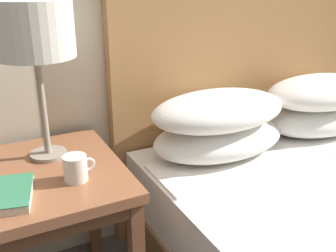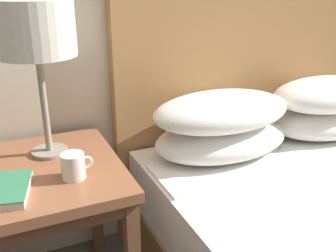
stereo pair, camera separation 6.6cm
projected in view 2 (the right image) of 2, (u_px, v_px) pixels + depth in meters
The scene contains 4 objects.
nightstand at pixel (36, 190), 1.35m from camera, with size 0.58×0.58×0.59m.
table_lamp at pixel (35, 32), 1.28m from camera, with size 0.26×0.26×0.54m.
book_on_nightstand at pixel (8, 190), 1.17m from camera, with size 0.16×0.22×0.03m.
coffee_mug at pixel (74, 166), 1.25m from camera, with size 0.10×0.08×0.08m.
Camera 2 is at (-0.57, -0.61, 1.21)m, focal length 42.00 mm.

